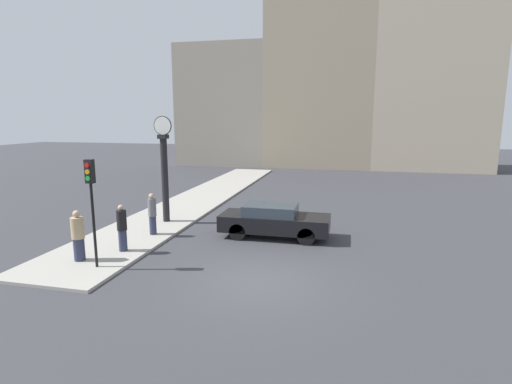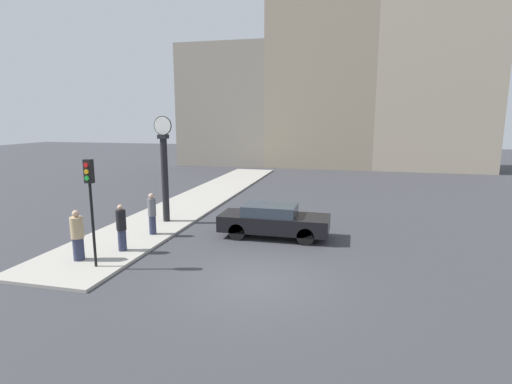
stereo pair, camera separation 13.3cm
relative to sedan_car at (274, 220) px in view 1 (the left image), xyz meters
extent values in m
plane|color=#38383D|center=(0.39, -4.68, -0.73)|extent=(120.00, 120.00, 0.00)
cube|color=#A39E93|center=(-5.90, 7.05, -0.67)|extent=(3.51, 27.46, 0.10)
cube|color=gray|center=(-10.22, 25.37, 5.46)|extent=(9.40, 5.00, 12.37)
cube|color=gray|center=(-0.30, 25.37, 7.20)|extent=(10.44, 5.00, 15.86)
cube|color=#B7A88E|center=(10.30, 25.37, 8.34)|extent=(10.78, 5.00, 18.13)
cube|color=black|center=(0.04, 0.00, -0.10)|extent=(4.54, 1.72, 0.67)
cube|color=#2D3842|center=(-0.14, 0.00, 0.45)|extent=(2.18, 1.55, 0.43)
cylinder|color=black|center=(1.45, 0.75, -0.38)|extent=(0.70, 0.22, 0.70)
cylinder|color=black|center=(1.45, -0.75, -0.38)|extent=(0.70, 0.22, 0.70)
cylinder|color=black|center=(-1.37, 0.75, -0.38)|extent=(0.70, 0.22, 0.70)
cylinder|color=black|center=(-1.37, -0.75, -0.38)|extent=(0.70, 0.22, 0.70)
cylinder|color=black|center=(-5.01, -4.97, 0.78)|extent=(0.09, 0.09, 2.80)
cube|color=black|center=(-5.01, -4.97, 2.56)|extent=(0.26, 0.20, 0.76)
cylinder|color=red|center=(-5.01, -5.09, 2.77)|extent=(0.15, 0.04, 0.15)
cylinder|color=orange|center=(-5.01, -5.09, 2.56)|extent=(0.15, 0.04, 0.15)
cylinder|color=green|center=(-5.01, -5.09, 2.35)|extent=(0.15, 0.04, 0.15)
cylinder|color=black|center=(-5.40, 1.04, 1.33)|extent=(0.31, 0.31, 3.91)
cube|color=black|center=(-5.40, 1.04, 3.38)|extent=(0.41, 0.41, 0.19)
cylinder|color=black|center=(-5.40, 1.04, 3.88)|extent=(0.87, 0.04, 0.87)
cylinder|color=white|center=(-5.40, 1.04, 3.88)|extent=(0.81, 0.06, 0.81)
cylinder|color=#2D334C|center=(-4.99, -1.10, -0.22)|extent=(0.29, 0.29, 0.79)
cylinder|color=slate|center=(-4.99, -1.10, 0.54)|extent=(0.34, 0.34, 0.74)
sphere|color=tan|center=(-4.99, -1.10, 1.02)|extent=(0.22, 0.22, 0.22)
cylinder|color=#2D334C|center=(-5.96, -4.56, -0.23)|extent=(0.37, 0.37, 0.79)
cylinder|color=tan|center=(-5.96, -4.56, 0.54)|extent=(0.43, 0.43, 0.74)
sphere|color=tan|center=(-5.96, -4.56, 1.03)|extent=(0.24, 0.24, 0.24)
cylinder|color=#2D334C|center=(-5.05, -3.31, -0.22)|extent=(0.30, 0.30, 0.79)
cylinder|color=black|center=(-5.05, -3.31, 0.54)|extent=(0.35, 0.35, 0.74)
sphere|color=tan|center=(-5.05, -3.31, 1.02)|extent=(0.21, 0.21, 0.21)
camera|label=1|loc=(3.00, -15.95, 4.24)|focal=28.00mm
camera|label=2|loc=(3.13, -15.92, 4.24)|focal=28.00mm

